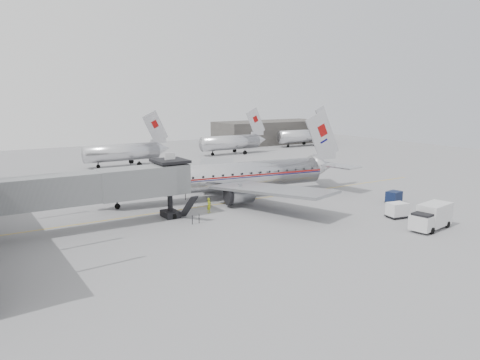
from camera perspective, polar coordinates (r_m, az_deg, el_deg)
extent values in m
plane|color=slate|center=(53.82, 2.22, -3.98)|extent=(160.00, 160.00, 0.00)
cube|color=#3B3835|center=(127.50, 3.66, 5.84)|extent=(30.00, 12.00, 6.00)
cube|color=gold|center=(60.28, 1.34, -2.38)|extent=(60.00, 0.15, 0.01)
cube|color=slate|center=(48.00, -22.61, -1.33)|extent=(12.00, 2.80, 3.00)
cube|color=slate|center=(50.21, -12.46, -0.26)|extent=(8.00, 3.00, 3.10)
cube|color=slate|center=(52.02, -8.48, 0.25)|extent=(3.20, 3.60, 3.20)
cube|color=black|center=(51.72, -8.53, 2.32)|extent=(3.40, 3.80, 0.30)
cube|color=white|center=(51.65, -8.55, 2.87)|extent=(1.20, 0.15, 0.80)
cylinder|color=black|center=(52.14, -8.51, -2.98)|extent=(0.56, 0.56, 2.80)
cube|color=black|center=(52.40, -8.48, -4.10)|extent=(1.60, 2.20, 0.70)
cylinder|color=black|center=(51.53, -8.03, -4.40)|extent=(0.30, 0.60, 0.60)
cylinder|color=black|center=(53.30, -8.92, -3.91)|extent=(0.30, 0.60, 0.60)
cube|color=black|center=(50.53, -6.32, -3.25)|extent=(0.90, 3.20, 2.90)
cylinder|color=silver|center=(89.92, -14.21, 3.29)|extent=(14.00, 3.20, 3.20)
cube|color=silver|center=(91.81, -10.28, 6.35)|extent=(5.17, 0.26, 6.52)
cylinder|color=black|center=(88.93, -16.90, 1.71)|extent=(0.24, 0.24, 1.00)
cylinder|color=silver|center=(104.35, -1.21, 4.58)|extent=(14.00, 3.20, 3.20)
cube|color=silver|center=(107.64, 1.91, 7.12)|extent=(5.17, 0.26, 6.52)
cylinder|color=black|center=(102.36, -3.36, 3.27)|extent=(0.24, 0.24, 1.00)
cylinder|color=silver|center=(121.50, 7.58, 5.35)|extent=(14.00, 3.20, 3.20)
cube|color=silver|center=(125.64, 10.04, 7.46)|extent=(5.17, 0.26, 6.52)
cylinder|color=black|center=(118.89, 5.89, 4.25)|extent=(0.24, 0.24, 1.00)
cylinder|color=silver|center=(60.31, -2.38, 0.37)|extent=(28.58, 7.04, 3.50)
cone|color=silver|center=(56.29, -17.19, -0.84)|extent=(3.25, 3.83, 3.50)
cone|color=silver|center=(67.87, 10.09, 1.69)|extent=(4.17, 3.77, 3.32)
cube|color=#950A0A|center=(60.27, -2.38, 0.59)|extent=(28.58, 7.09, 0.17)
cube|color=#0B0950|center=(60.30, -2.38, 0.39)|extent=(28.58, 7.09, 0.09)
cube|color=silver|center=(67.18, 10.01, 5.34)|extent=(5.79, 1.01, 7.26)
cube|color=gray|center=(69.18, -2.93, 1.45)|extent=(12.29, 15.63, 1.12)
cube|color=gray|center=(54.04, 3.89, -1.15)|extent=(9.34, 15.98, 1.12)
cylinder|color=gray|center=(65.23, -3.65, -0.17)|extent=(3.44, 2.37, 1.99)
cylinder|color=gray|center=(56.37, 0.00, -1.87)|extent=(3.44, 2.37, 1.99)
cylinder|color=black|center=(57.10, -14.73, -2.84)|extent=(0.19, 0.19, 1.23)
cylinder|color=black|center=(63.67, -1.65, -1.07)|extent=(0.25, 0.25, 1.32)
cylinder|color=black|center=(63.72, -1.65, -1.28)|extent=(0.98, 0.45, 0.95)
cylinder|color=black|center=(59.29, 0.24, -1.94)|extent=(0.25, 0.25, 1.32)
cylinder|color=black|center=(59.34, 0.24, -2.17)|extent=(0.98, 0.45, 0.95)
cube|color=silver|center=(51.48, 22.63, -3.86)|extent=(4.06, 2.70, 2.20)
cube|color=silver|center=(49.29, 21.28, -4.89)|extent=(1.98, 2.24, 1.46)
cube|color=black|center=(49.14, 21.32, -4.18)|extent=(1.54, 1.96, 0.63)
cylinder|color=black|center=(49.35, 22.37, -5.74)|extent=(0.70, 0.37, 0.67)
cylinder|color=black|center=(50.14, 20.43, -5.36)|extent=(0.70, 0.37, 0.67)
cylinder|color=black|center=(52.30, 23.97, -4.97)|extent=(0.70, 0.37, 0.67)
cylinder|color=black|center=(53.04, 22.12, -4.62)|extent=(0.70, 0.37, 0.67)
cube|color=#0E1838|center=(61.05, 18.25, -1.91)|extent=(2.07, 1.70, 1.29)
cube|color=black|center=(61.20, 18.22, -2.55)|extent=(2.17, 1.80, 0.11)
cylinder|color=black|center=(60.32, 18.33, -2.79)|extent=(0.29, 0.16, 0.28)
cylinder|color=black|center=(61.59, 19.00, -2.56)|extent=(0.29, 0.16, 0.28)
cylinder|color=black|center=(60.84, 17.42, -2.62)|extent=(0.29, 0.16, 0.28)
cylinder|color=black|center=(62.10, 18.10, -2.40)|extent=(0.29, 0.16, 0.28)
cube|color=silver|center=(54.19, 18.61, -3.39)|extent=(2.25, 1.84, 1.42)
cube|color=black|center=(54.37, 18.56, -4.16)|extent=(2.37, 1.95, 0.12)
cylinder|color=black|center=(53.42, 18.33, -4.47)|extent=(0.32, 0.17, 0.30)
cylinder|color=black|center=(54.48, 19.62, -4.26)|extent=(0.32, 0.17, 0.30)
cylinder|color=black|center=(54.31, 17.49, -4.17)|extent=(0.32, 0.17, 0.30)
cylinder|color=black|center=(55.35, 18.78, -3.98)|extent=(0.32, 0.17, 0.30)
imported|color=#AEBF16|center=(53.68, -3.79, -3.09)|extent=(0.75, 0.67, 1.72)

